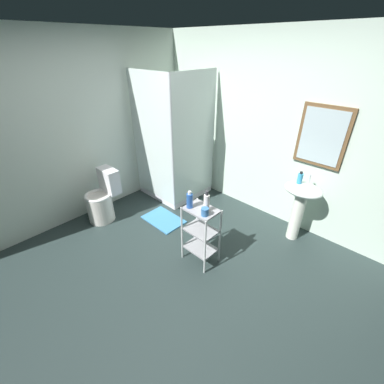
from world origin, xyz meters
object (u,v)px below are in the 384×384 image
object	(u,v)px
toilet	(102,200)
lotion_bottle_white	(207,202)
rinse_cup	(205,212)
storage_cart	(201,231)
shower_stall	(175,170)
shampoo_bottle_blue	(190,200)
hand_soap_bottle	(300,178)
bath_mat	(164,219)
pedestal_sink	(300,201)

from	to	relation	value
toilet	lotion_bottle_white	xyz separation A→B (m)	(1.68, 0.37, 0.53)
rinse_cup	storage_cart	bearing A→B (deg)	149.61
shower_stall	storage_cart	world-z (taller)	shower_stall
shampoo_bottle_blue	hand_soap_bottle	bearing A→B (deg)	61.27
lotion_bottle_white	rinse_cup	distance (m)	0.11
rinse_cup	bath_mat	bearing A→B (deg)	165.35
shampoo_bottle_blue	pedestal_sink	bearing A→B (deg)	58.92
lotion_bottle_white	shampoo_bottle_blue	size ratio (longest dim) A/B	1.21
shower_stall	rinse_cup	world-z (taller)	shower_stall
rinse_cup	lotion_bottle_white	bearing A→B (deg)	120.24
bath_mat	shampoo_bottle_blue	bearing A→B (deg)	-18.49
rinse_cup	toilet	bearing A→B (deg)	-170.34
hand_soap_bottle	bath_mat	xyz separation A→B (m)	(-1.49, -0.96, -0.87)
rinse_cup	bath_mat	distance (m)	1.32
pedestal_sink	hand_soap_bottle	size ratio (longest dim) A/B	5.18
shower_stall	toilet	xyz separation A→B (m)	(-0.26, -1.21, -0.15)
toilet	lotion_bottle_white	distance (m)	1.80
pedestal_sink	storage_cart	bearing A→B (deg)	-118.15
shower_stall	bath_mat	bearing A→B (deg)	-56.86
storage_cart	lotion_bottle_white	world-z (taller)	lotion_bottle_white
rinse_cup	bath_mat	size ratio (longest dim) A/B	0.15
hand_soap_bottle	rinse_cup	bearing A→B (deg)	-110.36
storage_cart	lotion_bottle_white	distance (m)	0.42
toilet	storage_cart	bearing A→B (deg)	12.30
toilet	lotion_bottle_white	size ratio (longest dim) A/B	3.11
lotion_bottle_white	rinse_cup	size ratio (longest dim) A/B	2.79
lotion_bottle_white	bath_mat	world-z (taller)	lotion_bottle_white
storage_cart	shampoo_bottle_blue	distance (m)	0.42
storage_cart	lotion_bottle_white	xyz separation A→B (m)	(0.06, 0.01, 0.41)
toilet	storage_cart	distance (m)	1.66
pedestal_sink	storage_cart	size ratio (longest dim) A/B	1.09
storage_cart	shampoo_bottle_blue	xyz separation A→B (m)	(-0.12, -0.06, 0.39)
hand_soap_bottle	toilet	bearing A→B (deg)	-145.01
hand_soap_bottle	bath_mat	distance (m)	1.98
toilet	shampoo_bottle_blue	bearing A→B (deg)	10.96
shower_stall	pedestal_sink	bearing A→B (deg)	9.06
pedestal_sink	lotion_bottle_white	size ratio (longest dim) A/B	3.32
storage_cart	rinse_cup	distance (m)	0.37
hand_soap_bottle	lotion_bottle_white	xyz separation A→B (m)	(-0.50, -1.16, -0.03)
shampoo_bottle_blue	bath_mat	distance (m)	1.19
shampoo_bottle_blue	shower_stall	bearing A→B (deg)	143.41
hand_soap_bottle	rinse_cup	size ratio (longest dim) A/B	1.79
toilet	bath_mat	size ratio (longest dim) A/B	1.27
storage_cart	shampoo_bottle_blue	size ratio (longest dim) A/B	3.68
shower_stall	rinse_cup	xyz separation A→B (m)	(1.46, -0.92, 0.32)
shower_stall	bath_mat	world-z (taller)	shower_stall
toilet	hand_soap_bottle	distance (m)	2.72
storage_cart	bath_mat	xyz separation A→B (m)	(-0.93, 0.21, -0.43)
pedestal_sink	shampoo_bottle_blue	xyz separation A→B (m)	(-0.75, -1.24, 0.25)
shampoo_bottle_blue	bath_mat	bearing A→B (deg)	161.51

